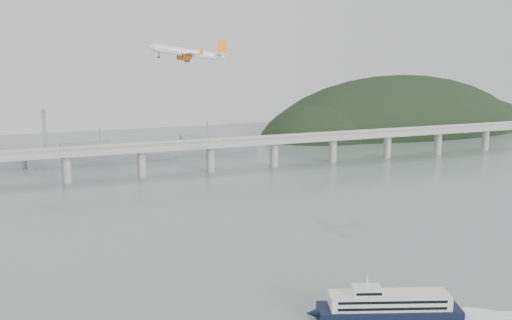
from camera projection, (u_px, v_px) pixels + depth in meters
name	position (u px, v px, depth m)	size (l,w,h in m)	color
ground	(304.00, 270.00, 245.44)	(900.00, 900.00, 0.00)	slate
bridge	(182.00, 150.00, 425.15)	(800.00, 22.00, 23.90)	#979794
headland	(409.00, 148.00, 653.45)	(365.00, 155.00, 156.00)	black
ferry	(389.00, 306.00, 201.65)	(76.32, 32.72, 14.89)	black
airliner	(188.00, 53.00, 296.85)	(41.71, 37.78, 11.45)	white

